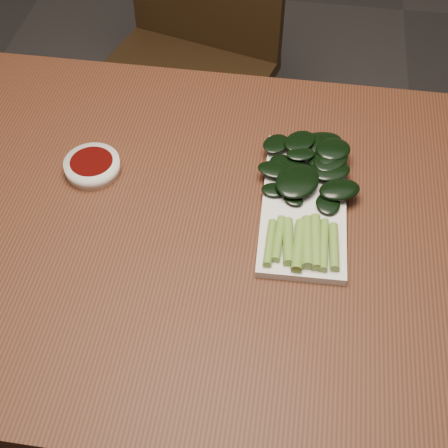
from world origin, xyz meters
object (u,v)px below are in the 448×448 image
Objects in this scene: table at (204,247)px; sauce_bowl at (92,166)px; gai_lan at (312,184)px; chair_far at (186,56)px; serving_plate at (304,204)px.

sauce_bowl reaches higher than table.
gai_lan is (0.38, 0.00, 0.01)m from sauce_bowl.
table is 0.86m from chair_far.
gai_lan is (0.01, 0.03, 0.02)m from serving_plate.
chair_far is 0.88m from serving_plate.
gai_lan is (0.17, 0.08, 0.10)m from table.
table is 0.24m from sauce_bowl.
gai_lan is at bearing 26.12° from table.
chair_far is 9.21× the size of sauce_bowl.
gai_lan is at bearing 0.17° from sauce_bowl.
chair_far is at bearing 103.57° from table.
serving_plate is 0.04m from gai_lan.
gai_lan is at bearing -47.90° from chair_far.
serving_plate is at bearing 18.83° from table.
chair_far is 0.87m from gai_lan.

